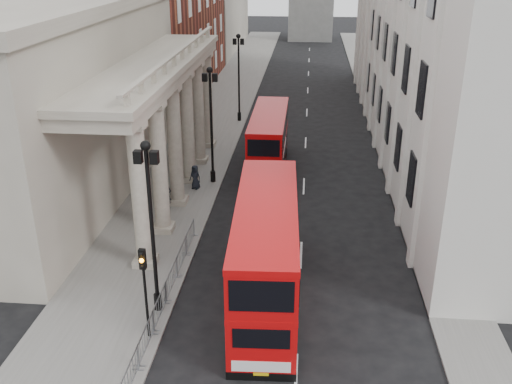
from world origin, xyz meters
TOP-DOWN VIEW (x-y plane):
  - ground at (0.00, 0.00)m, footprint 260.00×260.00m
  - sidewalk_west at (-3.00, 30.00)m, footprint 6.00×140.00m
  - sidewalk_east at (13.50, 30.00)m, footprint 3.00×140.00m
  - kerb at (-0.05, 30.00)m, footprint 0.20×140.00m
  - portico_building at (-10.50, 18.00)m, footprint 9.00×28.00m
  - lamp_post_south at (-0.60, 4.00)m, footprint 1.05×0.44m
  - lamp_post_mid at (-0.60, 20.00)m, footprint 1.05×0.44m
  - lamp_post_north at (-0.60, 36.00)m, footprint 1.05×0.44m
  - traffic_light at (-0.50, 1.98)m, footprint 0.28×0.33m
  - crowd_barriers at (-0.35, 2.23)m, footprint 0.50×18.75m
  - bus_near at (4.37, 5.53)m, footprint 3.34×11.82m
  - bus_far at (3.23, 23.03)m, footprint 2.55×10.38m
  - pedestrian_a at (-2.86, 15.17)m, footprint 0.69×0.48m
  - pedestrian_b at (-3.20, 20.28)m, footprint 1.01×0.86m
  - pedestrian_c at (-1.62, 18.59)m, footprint 0.99×0.82m

SIDE VIEW (x-z plane):
  - ground at x=0.00m, z-range 0.00..0.00m
  - sidewalk_west at x=-3.00m, z-range 0.00..0.12m
  - sidewalk_east at x=13.50m, z-range 0.00..0.12m
  - kerb at x=-0.05m, z-range 0.00..0.14m
  - crowd_barriers at x=-0.35m, z-range 0.12..1.22m
  - pedestrian_c at x=-1.62m, z-range 0.12..1.85m
  - pedestrian_b at x=-3.20m, z-range 0.12..1.95m
  - pedestrian_a at x=-2.86m, z-range 0.12..1.96m
  - bus_far at x=3.23m, z-range 0.10..4.58m
  - bus_near at x=4.37m, z-range 0.11..5.17m
  - traffic_light at x=-0.50m, z-range 0.96..5.26m
  - lamp_post_south at x=-0.60m, z-range 0.75..9.07m
  - lamp_post_mid at x=-0.60m, z-range 0.75..9.07m
  - lamp_post_north at x=-0.60m, z-range 0.75..9.07m
  - portico_building at x=-10.50m, z-range 0.00..12.00m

